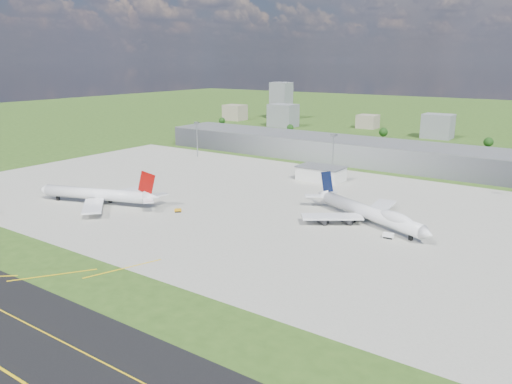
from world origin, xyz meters
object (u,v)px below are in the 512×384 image
Objects in this scene: airliner_blue_quad at (370,213)px; van_white_near at (356,215)px; airliner_red_twin at (99,195)px; tug_yellow at (178,211)px; van_white_far at (388,236)px.

airliner_blue_quad is 10.15m from van_white_near.
airliner_red_twin is at bearing -134.07° from airliner_blue_quad.
tug_yellow is 0.83× the size of van_white_far.
airliner_blue_quad is 15.07× the size of van_white_far.
airliner_red_twin is 18.17× the size of tug_yellow.
tug_yellow is (41.05, 12.15, -4.09)m from airliner_red_twin.
airliner_blue_quad is 88.18m from tug_yellow.
airliner_red_twin is at bearing 98.84° from van_white_near.
airliner_blue_quad reaches higher than tug_yellow.
van_white_near is at bearing 175.76° from airliner_blue_quad.
van_white_near is 27.60m from van_white_far.
van_white_near is (113.77, 51.43, -3.57)m from airliner_red_twin.
tug_yellow is 82.65m from van_white_near.
airliner_red_twin reaches higher than van_white_far.
airliner_red_twin is 43.01m from tug_yellow.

